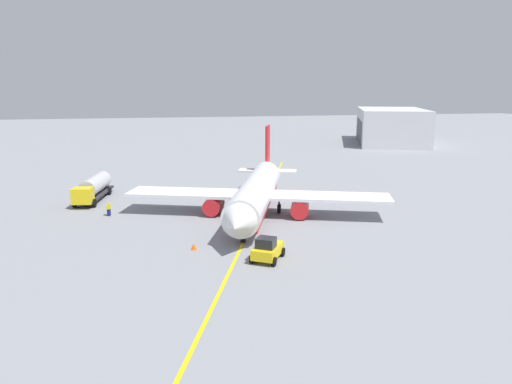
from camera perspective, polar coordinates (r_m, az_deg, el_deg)
ground_plane at (r=55.82m, az=0.00°, el=-3.01°), size 400.00×400.00×0.00m
airplane at (r=55.61m, az=0.06°, el=-0.18°), size 29.95×31.36×9.79m
fuel_tanker at (r=67.44m, az=-19.27°, el=0.52°), size 11.57×4.48×3.15m
pushback_tug at (r=41.71m, az=1.39°, el=-7.01°), size 4.11×3.76×2.20m
refueling_worker at (r=58.64m, az=-17.56°, el=-2.01°), size 0.58×0.46×1.71m
safety_cone_nose at (r=44.90m, az=-7.61°, el=-6.61°), size 0.57×0.57×0.63m
distant_hangar at (r=136.90m, az=16.12°, el=7.76°), size 36.03×27.67×9.45m
taxi_line_marking at (r=55.82m, az=0.00°, el=-3.00°), size 79.59×29.01×0.01m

